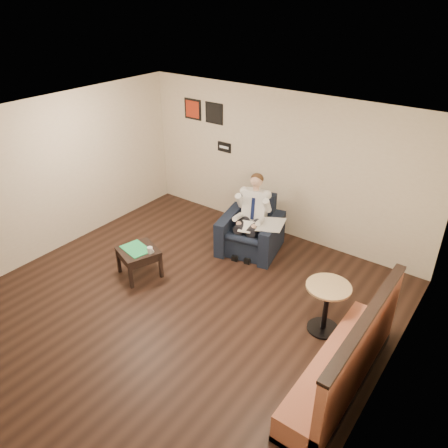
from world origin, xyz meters
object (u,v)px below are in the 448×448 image
Objects in this scene: side_table at (139,262)px; cafe_table at (326,308)px; seated_man at (248,220)px; green_folder at (136,249)px; smartphone at (149,248)px; banquette at (343,348)px; coffee_mug at (150,250)px; armchair at (251,226)px.

cafe_table reaches higher than side_table.
green_folder is (-1.15, -1.67, -0.18)m from seated_man.
banquette is (3.58, -0.36, 0.10)m from smartphone.
side_table is 0.38m from coffee_mug.
green_folder is 3.21× the size of smartphone.
green_folder reaches higher than side_table.
seated_man is 3.19m from banquette.
green_folder is 0.64× the size of cafe_table.
smartphone reaches higher than side_table.
green_folder is 0.28m from coffee_mug.
seated_man is 2.04m from green_folder.
coffee_mug is (0.23, 0.05, 0.30)m from side_table.
coffee_mug is at bearing -131.79° from seated_man.
coffee_mug is at bearing -7.10° from smartphone.
armchair is 1.33× the size of cafe_table.
smartphone is at bearing -133.63° from armchair.
seated_man is at bearing 61.25° from coffee_mug.
seated_man reaches higher than cafe_table.
side_table is at bearing 176.66° from banquette.
smartphone is (-0.12, 0.09, -0.05)m from coffee_mug.
banquette reaches higher than side_table.
cafe_table is at bearing 10.48° from coffee_mug.
armchair is 1.93m from coffee_mug.
armchair is 2.08× the size of green_folder.
banquette is at bearing 24.98° from smartphone.
cafe_table is at bearing -43.35° from armchair.
armchair is 0.44× the size of banquette.
banquette is at bearing -4.44° from coffee_mug.
coffee_mug is 0.16m from smartphone.
armchair is 2.38m from cafe_table.
coffee_mug is 0.04× the size of banquette.
banquette is (3.47, -0.27, 0.05)m from coffee_mug.
green_folder is 3.74m from banquette.
side_table is 0.31m from smartphone.
green_folder is (-0.04, -0.01, 0.26)m from side_table.
seated_man is 2.31m from cafe_table.
side_table is 0.78× the size of cafe_table.
smartphone is (0.15, 0.15, -0.00)m from green_folder.
seated_man is (0.03, -0.13, 0.19)m from armchair.
green_folder is at bearing -135.07° from armchair.
green_folder reaches higher than smartphone.
seated_man is 8.87× the size of smartphone.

